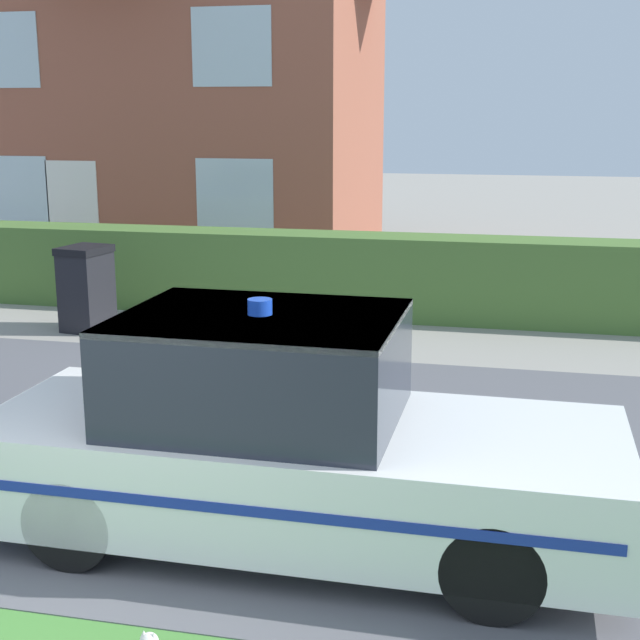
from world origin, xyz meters
TOP-DOWN VIEW (x-y plane):
  - road_strip at (0.00, 3.80)m, footprint 28.00×5.97m
  - garden_hedge at (1.27, 9.21)m, footprint 14.06×0.85m
  - police_car at (1.19, 2.11)m, footprint 4.44×1.75m
  - house_left at (-4.32, 14.16)m, footprint 8.17×5.90m
  - wheelie_bin at (-3.11, 7.52)m, footprint 0.65×0.76m

SIDE VIEW (x-z plane):
  - road_strip at x=0.00m, z-range 0.00..0.01m
  - wheelie_bin at x=-3.11m, z-range 0.00..1.18m
  - garden_hedge at x=1.27m, z-range 0.00..1.21m
  - police_car at x=1.19m, z-range -0.12..1.60m
  - house_left at x=-4.32m, z-range 0.06..7.14m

